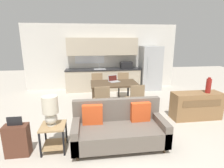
{
  "coord_description": "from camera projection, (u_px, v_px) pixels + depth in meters",
  "views": [
    {
      "loc": [
        -0.61,
        -2.84,
        2.05
      ],
      "look_at": [
        -0.01,
        1.5,
        0.95
      ],
      "focal_mm": 28.0,
      "sensor_mm": 36.0,
      "label": 1
    }
  ],
  "objects": [
    {
      "name": "suitcase",
      "position": [
        17.0,
        140.0,
        3.14
      ],
      "size": [
        0.42,
        0.22,
        0.75
      ],
      "color": "brown",
      "rests_on": "ground_plane"
    },
    {
      "name": "dining_chair_near_right",
      "position": [
        135.0,
        98.0,
        4.8
      ],
      "size": [
        0.47,
        0.47,
        0.9
      ],
      "rotation": [
        0.0,
        0.0,
        3.28
      ],
      "color": "#997A56",
      "rests_on": "ground_plane"
    },
    {
      "name": "refrigerator",
      "position": [
        150.0,
        68.0,
        7.39
      ],
      "size": [
        0.82,
        0.79,
        1.82
      ],
      "color": "#B7BABC",
      "rests_on": "ground_plane"
    },
    {
      "name": "ground_plane",
      "position": [
        123.0,
        152.0,
        3.31
      ],
      "size": [
        20.0,
        20.0,
        0.0
      ],
      "primitive_type": "plane",
      "color": "beige"
    },
    {
      "name": "dining_chair_near_left",
      "position": [
        102.0,
        100.0,
        4.67
      ],
      "size": [
        0.45,
        0.45,
        0.9
      ],
      "rotation": [
        0.0,
        0.0,
        3.2
      ],
      "color": "#997A56",
      "rests_on": "ground_plane"
    },
    {
      "name": "vase",
      "position": [
        209.0,
        86.0,
        4.52
      ],
      "size": [
        0.13,
        0.13,
        0.41
      ],
      "color": "maroon",
      "rests_on": "credenza"
    },
    {
      "name": "wall_back",
      "position": [
        102.0,
        57.0,
        7.43
      ],
      "size": [
        6.4,
        0.07,
        2.7
      ],
      "color": "silver",
      "rests_on": "ground_plane"
    },
    {
      "name": "credenza",
      "position": [
        196.0,
        106.0,
        4.65
      ],
      "size": [
        1.3,
        0.46,
        0.72
      ],
      "color": "olive",
      "rests_on": "ground_plane"
    },
    {
      "name": "kitchen_counter",
      "position": [
        104.0,
        70.0,
        7.27
      ],
      "size": [
        3.07,
        0.65,
        2.15
      ],
      "color": "beige",
      "rests_on": "ground_plane"
    },
    {
      "name": "laptop",
      "position": [
        114.0,
        80.0,
        5.61
      ],
      "size": [
        0.39,
        0.35,
        0.2
      ],
      "rotation": [
        0.0,
        0.0,
        0.33
      ],
      "color": "#B7BABC",
      "rests_on": "dining_table"
    },
    {
      "name": "dining_table",
      "position": [
        114.0,
        85.0,
        5.46
      ],
      "size": [
        1.45,
        0.97,
        0.76
      ],
      "color": "brown",
      "rests_on": "ground_plane"
    },
    {
      "name": "dining_chair_far_left",
      "position": [
        98.0,
        84.0,
        6.28
      ],
      "size": [
        0.46,
        0.46,
        0.9
      ],
      "rotation": [
        0.0,
        0.0,
        0.1
      ],
      "color": "#997A56",
      "rests_on": "ground_plane"
    },
    {
      "name": "side_table",
      "position": [
        54.0,
        133.0,
        3.29
      ],
      "size": [
        0.45,
        0.45,
        0.51
      ],
      "color": "tan",
      "rests_on": "ground_plane"
    },
    {
      "name": "table_lamp",
      "position": [
        50.0,
        109.0,
        3.18
      ],
      "size": [
        0.29,
        0.29,
        0.56
      ],
      "color": "silver",
      "rests_on": "side_table"
    },
    {
      "name": "couch",
      "position": [
        119.0,
        128.0,
        3.49
      ],
      "size": [
        1.81,
        0.8,
        0.88
      ],
      "color": "#3D2D1E",
      "rests_on": "ground_plane"
    },
    {
      "name": "dining_chair_far_right",
      "position": [
        123.0,
        83.0,
        6.4
      ],
      "size": [
        0.47,
        0.47,
        0.9
      ],
      "rotation": [
        0.0,
        0.0,
        -0.12
      ],
      "color": "#997A56",
      "rests_on": "ground_plane"
    }
  ]
}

